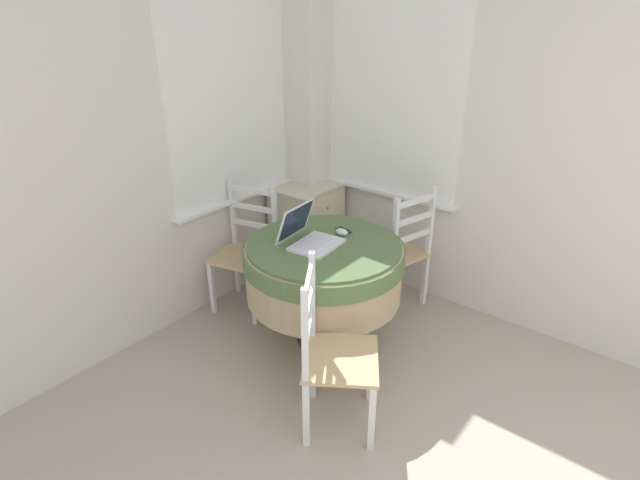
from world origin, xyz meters
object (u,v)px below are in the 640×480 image
(dining_chair_camera_near, at_px, (332,355))
(corner_cabinet, at_px, (307,229))
(dining_chair_near_back_window, at_px, (247,252))
(round_dining_table, at_px, (324,267))
(laptop, at_px, (309,236))
(dining_chair_near_right_window, at_px, (399,252))
(computer_mouse, at_px, (342,232))
(cell_phone, at_px, (344,230))

(dining_chair_camera_near, bearing_deg, corner_cabinet, 44.04)
(dining_chair_near_back_window, height_order, corner_cabinet, dining_chair_near_back_window)
(round_dining_table, relative_size, dining_chair_camera_near, 1.08)
(laptop, xyz_separation_m, dining_chair_near_right_window, (0.77, -0.22, -0.35))
(computer_mouse, bearing_deg, round_dining_table, 177.07)
(laptop, relative_size, dining_chair_near_right_window, 0.37)
(round_dining_table, distance_m, laptop, 0.24)
(dining_chair_near_right_window, bearing_deg, round_dining_table, 168.67)
(cell_phone, distance_m, dining_chair_camera_near, 0.97)
(round_dining_table, xyz_separation_m, laptop, (-0.06, 0.07, 0.22))
(round_dining_table, xyz_separation_m, corner_cabinet, (0.73, 0.74, -0.19))
(round_dining_table, xyz_separation_m, cell_phone, (0.24, 0.02, 0.17))
(computer_mouse, bearing_deg, dining_chair_near_back_window, 101.47)
(computer_mouse, bearing_deg, corner_cabinet, 53.88)
(laptop, relative_size, corner_cabinet, 0.46)
(round_dining_table, relative_size, computer_mouse, 11.56)
(laptop, height_order, computer_mouse, laptop)
(computer_mouse, height_order, cell_phone, computer_mouse)
(round_dining_table, xyz_separation_m, computer_mouse, (0.18, -0.01, 0.19))
(cell_phone, bearing_deg, laptop, 169.99)
(laptop, bearing_deg, dining_chair_camera_near, -131.26)
(corner_cabinet, bearing_deg, laptop, -139.31)
(laptop, height_order, dining_chair_camera_near, laptop)
(round_dining_table, relative_size, corner_cabinet, 1.33)
(dining_chair_near_right_window, height_order, corner_cabinet, dining_chair_near_right_window)
(dining_chair_near_back_window, distance_m, dining_chair_camera_near, 1.35)
(computer_mouse, bearing_deg, cell_phone, 25.25)
(dining_chair_camera_near, bearing_deg, computer_mouse, 33.32)
(computer_mouse, xyz_separation_m, cell_phone, (0.06, 0.03, -0.02))
(dining_chair_camera_near, height_order, corner_cabinet, dining_chair_camera_near)
(laptop, distance_m, dining_chair_near_right_window, 0.87)
(computer_mouse, xyz_separation_m, dining_chair_near_right_window, (0.54, -0.13, -0.32))
(computer_mouse, distance_m, corner_cabinet, 1.01)
(round_dining_table, bearing_deg, dining_chair_camera_near, -138.40)
(round_dining_table, relative_size, dining_chair_near_back_window, 1.08)
(dining_chair_near_right_window, bearing_deg, computer_mouse, 166.01)
(laptop, relative_size, dining_chair_camera_near, 0.37)
(cell_phone, distance_m, corner_cabinet, 0.94)
(cell_phone, height_order, dining_chair_near_right_window, dining_chair_near_right_window)
(laptop, bearing_deg, corner_cabinet, 40.69)
(round_dining_table, height_order, laptop, laptop)
(laptop, xyz_separation_m, dining_chair_near_back_window, (0.08, 0.67, -0.35))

